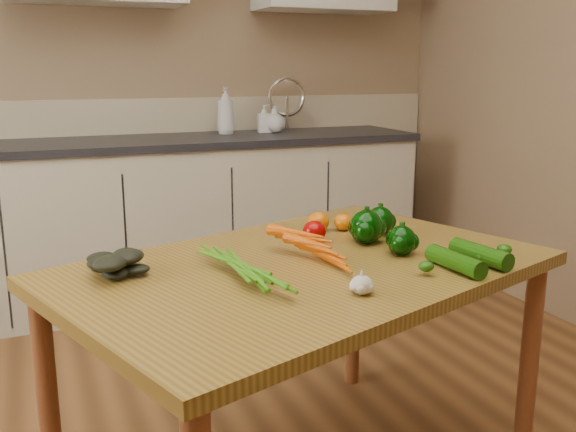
{
  "coord_description": "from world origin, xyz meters",
  "views": [
    {
      "loc": [
        -0.49,
        -1.29,
        1.27
      ],
      "look_at": [
        0.26,
        0.56,
        0.81
      ],
      "focal_mm": 40.0,
      "sensor_mm": 36.0,
      "label": 1
    }
  ],
  "objects_px": {
    "table": "(305,290)",
    "soap_bottle_b": "(264,118)",
    "leafy_greens": "(126,257)",
    "garlic_bulb": "(362,285)",
    "tomato_b": "(319,222)",
    "zucchini_b": "(455,261)",
    "pepper_b": "(380,221)",
    "tomato_a": "(314,231)",
    "pepper_a": "(366,227)",
    "soap_bottle_a": "(226,110)",
    "carrot_bunch": "(292,254)",
    "soap_bottle_c": "(275,119)",
    "zucchini_a": "(480,254)",
    "tomato_c": "(344,222)",
    "pepper_c": "(402,241)"
  },
  "relations": [
    {
      "from": "soap_bottle_a",
      "to": "tomato_a",
      "type": "bearing_deg",
      "value": -92.22
    },
    {
      "from": "pepper_c",
      "to": "garlic_bulb",
      "type": "bearing_deg",
      "value": -136.53
    },
    {
      "from": "soap_bottle_b",
      "to": "pepper_a",
      "type": "bearing_deg",
      "value": -179.11
    },
    {
      "from": "leafy_greens",
      "to": "table",
      "type": "bearing_deg",
      "value": -10.46
    },
    {
      "from": "soap_bottle_c",
      "to": "tomato_a",
      "type": "distance_m",
      "value": 1.84
    },
    {
      "from": "soap_bottle_b",
      "to": "tomato_b",
      "type": "distance_m",
      "value": 1.71
    },
    {
      "from": "soap_bottle_a",
      "to": "soap_bottle_b",
      "type": "height_order",
      "value": "soap_bottle_a"
    },
    {
      "from": "table",
      "to": "soap_bottle_a",
      "type": "distance_m",
      "value": 2.04
    },
    {
      "from": "tomato_a",
      "to": "zucchini_a",
      "type": "relative_size",
      "value": 0.38
    },
    {
      "from": "table",
      "to": "soap_bottle_c",
      "type": "distance_m",
      "value": 2.08
    },
    {
      "from": "carrot_bunch",
      "to": "zucchini_b",
      "type": "relative_size",
      "value": 1.27
    },
    {
      "from": "soap_bottle_b",
      "to": "pepper_c",
      "type": "xyz_separation_m",
      "value": [
        -0.3,
        -2.0,
        -0.21
      ]
    },
    {
      "from": "pepper_c",
      "to": "tomato_b",
      "type": "height_order",
      "value": "pepper_c"
    },
    {
      "from": "soap_bottle_b",
      "to": "pepper_c",
      "type": "height_order",
      "value": "soap_bottle_b"
    },
    {
      "from": "pepper_a",
      "to": "soap_bottle_c",
      "type": "bearing_deg",
      "value": 77.93
    },
    {
      "from": "pepper_a",
      "to": "pepper_b",
      "type": "relative_size",
      "value": 1.16
    },
    {
      "from": "zucchini_a",
      "to": "leafy_greens",
      "type": "bearing_deg",
      "value": 163.48
    },
    {
      "from": "tomato_a",
      "to": "table",
      "type": "bearing_deg",
      "value": -121.09
    },
    {
      "from": "soap_bottle_c",
      "to": "tomato_b",
      "type": "bearing_deg",
      "value": -45.26
    },
    {
      "from": "soap_bottle_c",
      "to": "pepper_b",
      "type": "relative_size",
      "value": 1.71
    },
    {
      "from": "carrot_bunch",
      "to": "zucchini_a",
      "type": "bearing_deg",
      "value": -38.74
    },
    {
      "from": "tomato_c",
      "to": "zucchini_b",
      "type": "distance_m",
      "value": 0.52
    },
    {
      "from": "zucchini_b",
      "to": "tomato_c",
      "type": "bearing_deg",
      "value": 99.05
    },
    {
      "from": "garlic_bulb",
      "to": "soap_bottle_a",
      "type": "bearing_deg",
      "value": 81.51
    },
    {
      "from": "pepper_b",
      "to": "zucchini_a",
      "type": "height_order",
      "value": "pepper_b"
    },
    {
      "from": "table",
      "to": "garlic_bulb",
      "type": "bearing_deg",
      "value": -104.08
    },
    {
      "from": "pepper_b",
      "to": "zucchini_b",
      "type": "height_order",
      "value": "pepper_b"
    },
    {
      "from": "leafy_greens",
      "to": "tomato_a",
      "type": "xyz_separation_m",
      "value": [
        0.61,
        0.11,
        -0.01
      ]
    },
    {
      "from": "table",
      "to": "zucchini_b",
      "type": "height_order",
      "value": "zucchini_b"
    },
    {
      "from": "carrot_bunch",
      "to": "tomato_b",
      "type": "distance_m",
      "value": 0.41
    },
    {
      "from": "carrot_bunch",
      "to": "pepper_a",
      "type": "height_order",
      "value": "pepper_a"
    },
    {
      "from": "soap_bottle_b",
      "to": "tomato_b",
      "type": "xyz_separation_m",
      "value": [
        -0.41,
        -1.65,
        -0.22
      ]
    },
    {
      "from": "pepper_b",
      "to": "tomato_a",
      "type": "height_order",
      "value": "pepper_b"
    },
    {
      "from": "table",
      "to": "pepper_a",
      "type": "distance_m",
      "value": 0.32
    },
    {
      "from": "soap_bottle_b",
      "to": "zucchini_b",
      "type": "relative_size",
      "value": 0.82
    },
    {
      "from": "soap_bottle_a",
      "to": "pepper_c",
      "type": "relative_size",
      "value": 3.1
    },
    {
      "from": "soap_bottle_c",
      "to": "tomato_c",
      "type": "relative_size",
      "value": 2.39
    },
    {
      "from": "table",
      "to": "soap_bottle_b",
      "type": "relative_size",
      "value": 9.61
    },
    {
      "from": "pepper_a",
      "to": "zucchini_b",
      "type": "xyz_separation_m",
      "value": [
        0.09,
        -0.34,
        -0.03
      ]
    },
    {
      "from": "garlic_bulb",
      "to": "pepper_c",
      "type": "bearing_deg",
      "value": 43.47
    },
    {
      "from": "pepper_c",
      "to": "tomato_c",
      "type": "relative_size",
      "value": 1.34
    },
    {
      "from": "tomato_b",
      "to": "tomato_c",
      "type": "height_order",
      "value": "tomato_b"
    },
    {
      "from": "carrot_bunch",
      "to": "pepper_c",
      "type": "relative_size",
      "value": 2.92
    },
    {
      "from": "soap_bottle_a",
      "to": "zucchini_a",
      "type": "distance_m",
      "value": 2.18
    },
    {
      "from": "garlic_bulb",
      "to": "zucchini_b",
      "type": "distance_m",
      "value": 0.34
    },
    {
      "from": "leafy_greens",
      "to": "tomato_b",
      "type": "relative_size",
      "value": 2.66
    },
    {
      "from": "pepper_c",
      "to": "pepper_b",
      "type": "bearing_deg",
      "value": 74.7
    },
    {
      "from": "table",
      "to": "pepper_a",
      "type": "relative_size",
      "value": 14.98
    },
    {
      "from": "tomato_b",
      "to": "zucchini_b",
      "type": "xyz_separation_m",
      "value": [
        0.16,
        -0.54,
        -0.01
      ]
    },
    {
      "from": "soap_bottle_c",
      "to": "garlic_bulb",
      "type": "relative_size",
      "value": 2.73
    }
  ]
}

